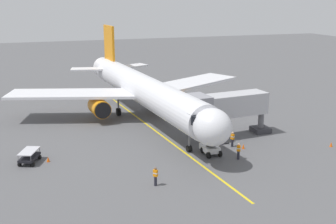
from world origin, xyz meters
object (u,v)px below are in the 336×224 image
object	(u,v)px
airplane	(143,90)
ground_crew_wing_walker	(232,139)
safety_cone_nose_left	(48,159)
ground_crew_marshaller	(155,176)
safety_cone_wing_port	(331,144)
safety_cone_nose_right	(243,146)
jet_bridge	(221,107)
ground_crew_loader	(239,151)
baggage_cart_starboard_side	(29,156)
belt_loader_portside	(211,148)

from	to	relation	value
airplane	ground_crew_wing_walker	size ratio (longest dim) A/B	23.60
ground_crew_wing_walker	safety_cone_nose_left	size ratio (longest dim) A/B	3.11
ground_crew_marshaller	safety_cone_wing_port	bearing A→B (deg)	-171.45
ground_crew_marshaller	safety_cone_nose_right	xyz separation A→B (m)	(-11.72, -5.72, -0.61)
safety_cone_nose_left	safety_cone_wing_port	world-z (taller)	same
safety_cone_nose_right	ground_crew_marshaller	bearing A→B (deg)	26.02
jet_bridge	ground_crew_marshaller	xyz separation A→B (m)	(10.92, 9.74, -2.88)
ground_crew_marshaller	ground_crew_loader	size ratio (longest dim) A/B	1.00
airplane	safety_cone_nose_left	world-z (taller)	airplane
ground_crew_loader	safety_cone_wing_port	size ratio (longest dim) A/B	3.11
ground_crew_marshaller	safety_cone_wing_port	world-z (taller)	ground_crew_marshaller
baggage_cart_starboard_side	safety_cone_nose_left	size ratio (longest dim) A/B	5.34
safety_cone_nose_right	airplane	bearing A→B (deg)	-64.07
belt_loader_portside	jet_bridge	bearing A→B (deg)	-126.04
safety_cone_nose_left	safety_cone_wing_port	bearing A→B (deg)	169.54
safety_cone_nose_right	baggage_cart_starboard_side	bearing A→B (deg)	-8.53
ground_crew_loader	safety_cone_nose_left	bearing A→B (deg)	-16.75
jet_bridge	ground_crew_wing_walker	size ratio (longest dim) A/B	6.73
belt_loader_portside	baggage_cart_starboard_side	bearing A→B (deg)	-11.88
safety_cone_nose_left	safety_cone_nose_right	bearing A→B (deg)	171.73
jet_bridge	ground_crew_loader	distance (m)	7.28
baggage_cart_starboard_side	safety_cone_nose_right	size ratio (longest dim) A/B	5.34
jet_bridge	safety_cone_wing_port	bearing A→B (deg)	147.37
ground_crew_marshaller	ground_crew_wing_walker	world-z (taller)	same
airplane	belt_loader_portside	bearing A→B (deg)	101.54
jet_bridge	safety_cone_wing_port	distance (m)	12.66
safety_cone_nose_right	ground_crew_wing_walker	bearing A→B (deg)	-47.63
baggage_cart_starboard_side	safety_cone_nose_left	bearing A→B (deg)	168.42
ground_crew_wing_walker	jet_bridge	bearing A→B (deg)	-91.17
airplane	belt_loader_portside	world-z (taller)	airplane
safety_cone_nose_right	safety_cone_nose_left	bearing A→B (deg)	-8.27
ground_crew_wing_walker	baggage_cart_starboard_side	bearing A→B (deg)	-6.36
belt_loader_portside	safety_cone_wing_port	distance (m)	13.68
baggage_cart_starboard_side	ground_crew_marshaller	bearing A→B (deg)	138.77
ground_crew_marshaller	jet_bridge	bearing A→B (deg)	-138.27
safety_cone_nose_left	safety_cone_wing_port	xyz separation A→B (m)	(-29.72, 5.48, 0.00)
ground_crew_loader	belt_loader_portside	distance (m)	2.96
jet_bridge	baggage_cart_starboard_side	xyz separation A→B (m)	(21.22, 0.72, -3.11)
safety_cone_wing_port	airplane	bearing A→B (deg)	-46.15
ground_crew_wing_walker	safety_cone_wing_port	world-z (taller)	ground_crew_wing_walker
airplane	baggage_cart_starboard_side	world-z (taller)	airplane
airplane	safety_cone_wing_port	xyz separation A→B (m)	(-16.62, 17.30, -3.73)
ground_crew_marshaller	safety_cone_wing_port	xyz separation A→B (m)	(-21.17, -3.18, -0.61)
ground_crew_marshaller	safety_cone_nose_right	distance (m)	13.06
ground_crew_wing_walker	baggage_cart_starboard_side	xyz separation A→B (m)	(21.16, -2.36, -0.23)
ground_crew_marshaller	ground_crew_loader	bearing A→B (deg)	-162.02
ground_crew_loader	safety_cone_nose_right	world-z (taller)	ground_crew_loader
ground_crew_marshaller	safety_cone_wing_port	size ratio (longest dim) A/B	3.11
ground_crew_marshaller	airplane	bearing A→B (deg)	-102.50
airplane	baggage_cart_starboard_side	distance (m)	19.05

